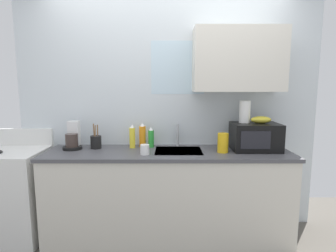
{
  "coord_description": "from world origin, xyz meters",
  "views": [
    {
      "loc": [
        0.0,
        -2.67,
        1.54
      ],
      "look_at": [
        0.0,
        0.0,
        1.15
      ],
      "focal_mm": 29.69,
      "sensor_mm": 36.0,
      "label": 1
    }
  ],
  "objects_px": {
    "banana_bunch": "(261,120)",
    "dish_soap_bottle_yellow": "(132,137)",
    "stove_range": "(15,194)",
    "cereal_canister": "(223,143)",
    "paper_towel_roll": "(245,112)",
    "coffee_maker": "(73,139)",
    "utensil_crock": "(96,142)",
    "dish_soap_bottle_orange": "(143,136)",
    "mug_white": "(145,150)",
    "microwave": "(255,137)",
    "dish_soap_bottle_green": "(151,138)"
  },
  "relations": [
    {
      "from": "paper_towel_roll",
      "to": "coffee_maker",
      "type": "xyz_separation_m",
      "value": [
        -1.74,
        0.01,
        -0.28
      ]
    },
    {
      "from": "microwave",
      "to": "dish_soap_bottle_green",
      "type": "distance_m",
      "value": 1.05
    },
    {
      "from": "microwave",
      "to": "cereal_canister",
      "type": "distance_m",
      "value": 0.36
    },
    {
      "from": "dish_soap_bottle_yellow",
      "to": "utensil_crock",
      "type": "distance_m",
      "value": 0.37
    },
    {
      "from": "mug_white",
      "to": "banana_bunch",
      "type": "bearing_deg",
      "value": 9.5
    },
    {
      "from": "stove_range",
      "to": "banana_bunch",
      "type": "bearing_deg",
      "value": 1.08
    },
    {
      "from": "cereal_canister",
      "to": "mug_white",
      "type": "xyz_separation_m",
      "value": [
        -0.75,
        -0.09,
        -0.05
      ]
    },
    {
      "from": "stove_range",
      "to": "cereal_canister",
      "type": "distance_m",
      "value": 2.15
    },
    {
      "from": "dish_soap_bottle_orange",
      "to": "cereal_canister",
      "type": "height_order",
      "value": "dish_soap_bottle_orange"
    },
    {
      "from": "banana_bunch",
      "to": "coffee_maker",
      "type": "bearing_deg",
      "value": 178.23
    },
    {
      "from": "paper_towel_roll",
      "to": "dish_soap_bottle_orange",
      "type": "bearing_deg",
      "value": 174.89
    },
    {
      "from": "banana_bunch",
      "to": "microwave",
      "type": "bearing_deg",
      "value": -178.23
    },
    {
      "from": "banana_bunch",
      "to": "paper_towel_roll",
      "type": "xyz_separation_m",
      "value": [
        -0.15,
        0.05,
        0.08
      ]
    },
    {
      "from": "coffee_maker",
      "to": "mug_white",
      "type": "bearing_deg",
      "value": -18.26
    },
    {
      "from": "dish_soap_bottle_green",
      "to": "mug_white",
      "type": "distance_m",
      "value": 0.32
    },
    {
      "from": "paper_towel_roll",
      "to": "dish_soap_bottle_orange",
      "type": "relative_size",
      "value": 0.87
    },
    {
      "from": "coffee_maker",
      "to": "microwave",
      "type": "bearing_deg",
      "value": -1.87
    },
    {
      "from": "stove_range",
      "to": "mug_white",
      "type": "distance_m",
      "value": 1.43
    },
    {
      "from": "dish_soap_bottle_orange",
      "to": "dish_soap_bottle_yellow",
      "type": "xyz_separation_m",
      "value": [
        -0.1,
        -0.05,
        -0.0
      ]
    },
    {
      "from": "coffee_maker",
      "to": "utensil_crock",
      "type": "bearing_deg",
      "value": 2.86
    },
    {
      "from": "dish_soap_bottle_orange",
      "to": "mug_white",
      "type": "height_order",
      "value": "dish_soap_bottle_orange"
    },
    {
      "from": "banana_bunch",
      "to": "dish_soap_bottle_yellow",
      "type": "distance_m",
      "value": 1.31
    },
    {
      "from": "stove_range",
      "to": "paper_towel_roll",
      "type": "distance_m",
      "value": 2.46
    },
    {
      "from": "dish_soap_bottle_orange",
      "to": "utensil_crock",
      "type": "distance_m",
      "value": 0.48
    },
    {
      "from": "coffee_maker",
      "to": "dish_soap_bottle_yellow",
      "type": "bearing_deg",
      "value": 3.34
    },
    {
      "from": "dish_soap_bottle_orange",
      "to": "mug_white",
      "type": "xyz_separation_m",
      "value": [
        0.05,
        -0.33,
        -0.07
      ]
    },
    {
      "from": "dish_soap_bottle_green",
      "to": "microwave",
      "type": "bearing_deg",
      "value": -6.91
    },
    {
      "from": "cereal_canister",
      "to": "mug_white",
      "type": "relative_size",
      "value": 1.97
    },
    {
      "from": "microwave",
      "to": "utensil_crock",
      "type": "distance_m",
      "value": 1.61
    },
    {
      "from": "paper_towel_roll",
      "to": "dish_soap_bottle_green",
      "type": "xyz_separation_m",
      "value": [
        -0.95,
        0.08,
        -0.28
      ]
    },
    {
      "from": "microwave",
      "to": "dish_soap_bottle_orange",
      "type": "height_order",
      "value": "microwave"
    },
    {
      "from": "stove_range",
      "to": "dish_soap_bottle_yellow",
      "type": "bearing_deg",
      "value": 6.75
    },
    {
      "from": "paper_towel_roll",
      "to": "utensil_crock",
      "type": "distance_m",
      "value": 1.54
    },
    {
      "from": "stove_range",
      "to": "coffee_maker",
      "type": "xyz_separation_m",
      "value": [
        0.58,
        0.1,
        0.55
      ]
    },
    {
      "from": "utensil_crock",
      "to": "dish_soap_bottle_green",
      "type": "bearing_deg",
      "value": 5.62
    },
    {
      "from": "dish_soap_bottle_yellow",
      "to": "microwave",
      "type": "bearing_deg",
      "value": -4.38
    },
    {
      "from": "stove_range",
      "to": "coffee_maker",
      "type": "relative_size",
      "value": 3.86
    },
    {
      "from": "banana_bunch",
      "to": "dish_soap_bottle_green",
      "type": "distance_m",
      "value": 1.12
    },
    {
      "from": "banana_bunch",
      "to": "mug_white",
      "type": "xyz_separation_m",
      "value": [
        -1.14,
        -0.19,
        -0.26
      ]
    },
    {
      "from": "banana_bunch",
      "to": "coffee_maker",
      "type": "distance_m",
      "value": 1.9
    },
    {
      "from": "cereal_canister",
      "to": "mug_white",
      "type": "distance_m",
      "value": 0.75
    },
    {
      "from": "dish_soap_bottle_green",
      "to": "utensil_crock",
      "type": "bearing_deg",
      "value": -174.38
    },
    {
      "from": "microwave",
      "to": "mug_white",
      "type": "relative_size",
      "value": 4.84
    },
    {
      "from": "microwave",
      "to": "dish_soap_bottle_orange",
      "type": "relative_size",
      "value": 1.81
    },
    {
      "from": "dish_soap_bottle_green",
      "to": "paper_towel_roll",
      "type": "bearing_deg",
      "value": -4.55
    },
    {
      "from": "mug_white",
      "to": "utensil_crock",
      "type": "relative_size",
      "value": 0.37
    },
    {
      "from": "microwave",
      "to": "coffee_maker",
      "type": "bearing_deg",
      "value": 178.13
    },
    {
      "from": "paper_towel_roll",
      "to": "mug_white",
      "type": "bearing_deg",
      "value": -166.32
    },
    {
      "from": "dish_soap_bottle_yellow",
      "to": "mug_white",
      "type": "relative_size",
      "value": 2.58
    },
    {
      "from": "paper_towel_roll",
      "to": "mug_white",
      "type": "height_order",
      "value": "paper_towel_roll"
    }
  ]
}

